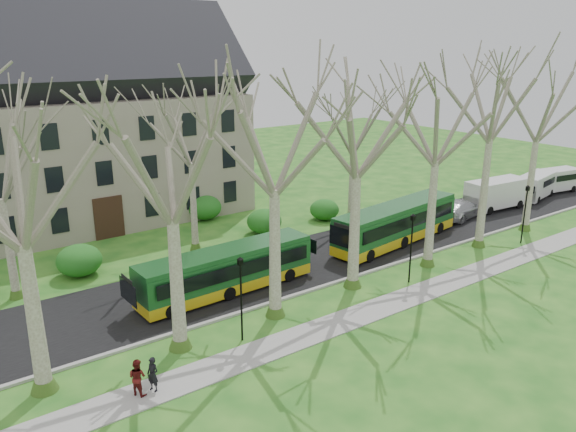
# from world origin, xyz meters

# --- Properties ---
(ground) EXTENTS (120.00, 120.00, 0.00)m
(ground) POSITION_xyz_m (0.00, 0.00, 0.00)
(ground) COLOR #1C5C1A
(ground) RESTS_ON ground
(sidewalk) EXTENTS (70.00, 2.00, 0.06)m
(sidewalk) POSITION_xyz_m (0.00, -2.50, 0.03)
(sidewalk) COLOR gray
(sidewalk) RESTS_ON ground
(road) EXTENTS (80.00, 8.00, 0.06)m
(road) POSITION_xyz_m (0.00, 5.50, 0.03)
(road) COLOR black
(road) RESTS_ON ground
(curb) EXTENTS (80.00, 0.25, 0.14)m
(curb) POSITION_xyz_m (0.00, 1.50, 0.07)
(curb) COLOR #A5A39E
(curb) RESTS_ON ground
(building) EXTENTS (26.50, 12.20, 16.00)m
(building) POSITION_xyz_m (-6.00, 24.00, 8.07)
(building) COLOR gray
(building) RESTS_ON ground
(tree_row_verge) EXTENTS (49.00, 7.00, 14.00)m
(tree_row_verge) POSITION_xyz_m (0.00, 0.30, 7.00)
(tree_row_verge) COLOR gray
(tree_row_verge) RESTS_ON ground
(tree_row_far) EXTENTS (33.00, 7.00, 12.00)m
(tree_row_far) POSITION_xyz_m (-1.33, 11.00, 6.00)
(tree_row_far) COLOR gray
(tree_row_far) RESTS_ON ground
(lamp_row) EXTENTS (36.22, 0.22, 4.30)m
(lamp_row) POSITION_xyz_m (-0.00, -1.00, 2.57)
(lamp_row) COLOR black
(lamp_row) RESTS_ON ground
(hedges) EXTENTS (30.60, 8.60, 2.00)m
(hedges) POSITION_xyz_m (-4.67, 14.00, 1.00)
(hedges) COLOR #1C5819
(hedges) RESTS_ON ground
(bus_lead) EXTENTS (10.93, 2.65, 2.72)m
(bus_lead) POSITION_xyz_m (-3.78, 4.27, 1.42)
(bus_lead) COLOR #165020
(bus_lead) RESTS_ON road
(bus_follow) EXTENTS (11.96, 3.98, 2.93)m
(bus_follow) POSITION_xyz_m (10.59, 4.50, 1.53)
(bus_follow) COLOR #165020
(bus_follow) RESTS_ON road
(sedan) EXTENTS (5.75, 3.13, 1.58)m
(sedan) POSITION_xyz_m (19.45, 5.56, 0.85)
(sedan) COLOR #BABBBF
(sedan) RESTS_ON road
(van_a) EXTENTS (6.18, 2.73, 2.62)m
(van_a) POSITION_xyz_m (24.19, 5.44, 1.37)
(van_a) COLOR silver
(van_a) RESTS_ON road
(van_b) EXTENTS (5.61, 2.96, 2.32)m
(van_b) POSITION_xyz_m (30.36, 5.39, 1.22)
(van_b) COLOR silver
(van_b) RESTS_ON road
(van_c) EXTENTS (5.47, 2.77, 2.28)m
(van_c) POSITION_xyz_m (34.00, 5.59, 1.20)
(van_c) COLOR silver
(van_c) RESTS_ON road
(pedestrian_a) EXTENTS (0.57, 0.66, 1.53)m
(pedestrian_a) POSITION_xyz_m (-11.27, -2.48, 0.82)
(pedestrian_a) COLOR black
(pedestrian_a) RESTS_ON sidewalk
(pedestrian_b) EXTENTS (0.91, 0.98, 1.61)m
(pedestrian_b) POSITION_xyz_m (-11.88, -2.35, 0.86)
(pedestrian_b) COLOR #571414
(pedestrian_b) RESTS_ON sidewalk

